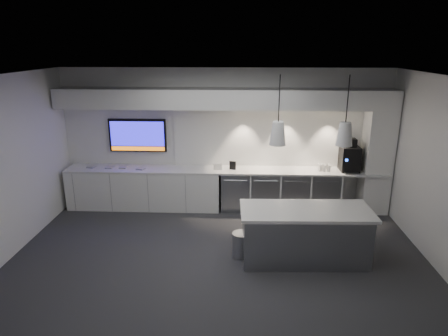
{
  "coord_description": "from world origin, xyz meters",
  "views": [
    {
      "loc": [
        0.36,
        -5.97,
        3.44
      ],
      "look_at": [
        0.05,
        1.1,
        1.26
      ],
      "focal_mm": 32.0,
      "sensor_mm": 36.0,
      "label": 1
    }
  ],
  "objects_px": {
    "wall_tv": "(138,135)",
    "bin": "(241,245)",
    "island": "(305,234)",
    "coffee_machine": "(350,158)"
  },
  "relations": [
    {
      "from": "bin",
      "to": "coffee_machine",
      "type": "relative_size",
      "value": 0.62
    },
    {
      "from": "bin",
      "to": "wall_tv",
      "type": "bearing_deg",
      "value": 134.14
    },
    {
      "from": "wall_tv",
      "to": "bin",
      "type": "relative_size",
      "value": 2.92
    },
    {
      "from": "wall_tv",
      "to": "coffee_machine",
      "type": "distance_m",
      "value": 4.56
    },
    {
      "from": "wall_tv",
      "to": "coffee_machine",
      "type": "relative_size",
      "value": 1.82
    },
    {
      "from": "wall_tv",
      "to": "island",
      "type": "bearing_deg",
      "value": -35.85
    },
    {
      "from": "island",
      "to": "coffee_machine",
      "type": "bearing_deg",
      "value": 58.63
    },
    {
      "from": "island",
      "to": "coffee_machine",
      "type": "relative_size",
      "value": 3.13
    },
    {
      "from": "coffee_machine",
      "to": "bin",
      "type": "bearing_deg",
      "value": -137.02
    },
    {
      "from": "wall_tv",
      "to": "island",
      "type": "xyz_separation_m",
      "value": [
        3.32,
        -2.4,
        -1.11
      ]
    }
  ]
}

